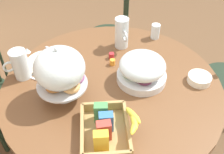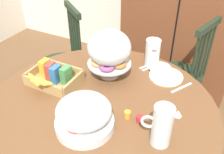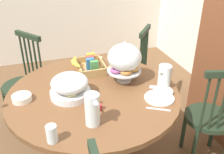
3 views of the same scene
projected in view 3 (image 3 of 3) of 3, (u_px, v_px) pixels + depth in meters
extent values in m
cylinder|color=brown|center=(94.00, 93.00, 1.97)|extent=(1.33, 1.33, 0.04)
cylinder|color=brown|center=(95.00, 127.00, 2.13)|extent=(0.14, 0.14, 0.63)
cylinder|color=#1E2D1E|center=(22.00, 86.00, 2.60)|extent=(0.40, 0.40, 0.04)
cylinder|color=#1E2D1E|center=(7.00, 106.00, 2.68)|extent=(0.04, 0.04, 0.45)
cylinder|color=#1E2D1E|center=(23.00, 116.00, 2.53)|extent=(0.04, 0.04, 0.45)
cylinder|color=#1E2D1E|center=(28.00, 95.00, 2.87)|extent=(0.04, 0.04, 0.45)
cylinder|color=#1E2D1E|center=(45.00, 103.00, 2.73)|extent=(0.04, 0.04, 0.45)
cylinder|color=#1E2D1E|center=(23.00, 57.00, 2.67)|extent=(0.02, 0.02, 0.48)
cylinder|color=#1E2D1E|center=(27.00, 58.00, 2.63)|extent=(0.02, 0.02, 0.48)
cylinder|color=#1E2D1E|center=(31.00, 60.00, 2.60)|extent=(0.02, 0.02, 0.48)
cylinder|color=#1E2D1E|center=(36.00, 62.00, 2.56)|extent=(0.02, 0.02, 0.48)
cylinder|color=#1E2D1E|center=(41.00, 63.00, 2.52)|extent=(0.02, 0.02, 0.48)
cube|color=#1E2D1E|center=(27.00, 36.00, 2.47)|extent=(0.31, 0.24, 0.05)
cylinder|color=#1E2D1E|center=(209.00, 118.00, 2.14)|extent=(0.40, 0.40, 0.04)
cylinder|color=#1E2D1E|center=(213.00, 127.00, 2.37)|extent=(0.04, 0.04, 0.45)
cylinder|color=#1E2D1E|center=(184.00, 128.00, 2.36)|extent=(0.04, 0.04, 0.45)
cylinder|color=#1E2D1E|center=(194.00, 150.00, 2.11)|extent=(0.04, 0.04, 0.45)
cylinder|color=#1E2D1E|center=(223.00, 105.00, 1.88)|extent=(0.02, 0.02, 0.48)
cylinder|color=#1E2D1E|center=(214.00, 105.00, 1.88)|extent=(0.02, 0.02, 0.48)
cylinder|color=#1E2D1E|center=(204.00, 105.00, 1.88)|extent=(0.02, 0.02, 0.48)
cylinder|color=#1E2D1E|center=(129.00, 72.00, 2.89)|extent=(0.40, 0.40, 0.04)
cylinder|color=#1E2D1E|center=(121.00, 81.00, 3.16)|extent=(0.04, 0.04, 0.45)
cylinder|color=#1E2D1E|center=(113.00, 92.00, 2.93)|extent=(0.04, 0.04, 0.45)
cylinder|color=#1E2D1E|center=(143.00, 85.00, 3.07)|extent=(0.04, 0.04, 0.45)
cylinder|color=#1E2D1E|center=(136.00, 97.00, 2.84)|extent=(0.04, 0.04, 0.45)
cylinder|color=#1E2D1E|center=(147.00, 50.00, 2.85)|extent=(0.02, 0.02, 0.48)
cylinder|color=#1E2D1E|center=(145.00, 52.00, 2.79)|extent=(0.02, 0.02, 0.48)
cylinder|color=#1E2D1E|center=(144.00, 54.00, 2.73)|extent=(0.02, 0.02, 0.48)
cylinder|color=#1E2D1E|center=(142.00, 57.00, 2.67)|extent=(0.02, 0.02, 0.48)
cylinder|color=#1E2D1E|center=(140.00, 59.00, 2.61)|extent=(0.02, 0.02, 0.48)
cube|color=#1E2D1E|center=(145.00, 31.00, 2.61)|extent=(0.31, 0.25, 0.05)
cylinder|color=silver|center=(124.00, 80.00, 2.10)|extent=(0.12, 0.12, 0.02)
cylinder|color=silver|center=(124.00, 76.00, 2.09)|extent=(0.03, 0.03, 0.09)
cylinder|color=silver|center=(124.00, 70.00, 2.06)|extent=(0.28, 0.28, 0.01)
torus|color=#B27033|center=(126.00, 72.00, 1.99)|extent=(0.10, 0.10, 0.03)
torus|color=#D19347|center=(133.00, 68.00, 2.04)|extent=(0.10, 0.10, 0.03)
torus|color=#935628|center=(127.00, 65.00, 2.09)|extent=(0.10, 0.10, 0.03)
torus|color=tan|center=(116.00, 66.00, 2.08)|extent=(0.10, 0.10, 0.03)
torus|color=#994C84|center=(116.00, 70.00, 2.01)|extent=(0.10, 0.10, 0.03)
ellipsoid|color=silver|center=(124.00, 57.00, 2.01)|extent=(0.27, 0.27, 0.22)
sphere|color=silver|center=(125.00, 43.00, 1.95)|extent=(0.02, 0.02, 0.02)
cylinder|color=silver|center=(70.00, 93.00, 1.89)|extent=(0.30, 0.30, 0.05)
ellipsoid|color=beige|center=(71.00, 93.00, 1.81)|extent=(0.09, 0.09, 0.03)
ellipsoid|color=#8CBF59|center=(79.00, 87.00, 1.90)|extent=(0.09, 0.09, 0.03)
ellipsoid|color=#6B2D4C|center=(68.00, 84.00, 1.93)|extent=(0.09, 0.09, 0.03)
ellipsoid|color=#CC3D33|center=(61.00, 90.00, 1.86)|extent=(0.09, 0.09, 0.03)
ellipsoid|color=silver|center=(69.00, 82.00, 1.85)|extent=(0.28, 0.28, 0.13)
cylinder|color=silver|center=(92.00, 110.00, 1.56)|extent=(0.09, 0.09, 0.22)
cylinder|color=orange|center=(93.00, 114.00, 1.57)|extent=(0.08, 0.08, 0.15)
cone|color=silver|center=(96.00, 102.00, 1.47)|extent=(0.04, 0.04, 0.03)
torus|color=silver|center=(88.00, 103.00, 1.60)|extent=(0.08, 0.03, 0.07)
cylinder|color=silver|center=(164.00, 77.00, 1.97)|extent=(0.10, 0.10, 0.19)
cylinder|color=white|center=(164.00, 80.00, 1.98)|extent=(0.09, 0.09, 0.13)
cone|color=silver|center=(161.00, 70.00, 1.89)|extent=(0.05, 0.05, 0.03)
torus|color=silver|center=(169.00, 73.00, 2.00)|extent=(0.05, 0.07, 0.07)
cube|color=tan|center=(91.00, 69.00, 2.28)|extent=(0.30, 0.22, 0.01)
cube|color=tan|center=(79.00, 68.00, 2.24)|extent=(0.30, 0.02, 0.07)
cube|color=tan|center=(102.00, 65.00, 2.30)|extent=(0.30, 0.02, 0.07)
cube|color=tan|center=(87.00, 60.00, 2.40)|extent=(0.02, 0.22, 0.07)
cube|color=tan|center=(95.00, 74.00, 2.14)|extent=(0.02, 0.22, 0.07)
cube|color=gold|center=(91.00, 59.00, 2.33)|extent=(0.04, 0.07, 0.11)
cube|color=#B23D33|center=(91.00, 62.00, 2.28)|extent=(0.05, 0.07, 0.11)
cube|color=#336BAD|center=(90.00, 64.00, 2.23)|extent=(0.04, 0.07, 0.11)
cube|color=#47894C|center=(94.00, 67.00, 2.19)|extent=(0.05, 0.07, 0.11)
ellipsoid|color=yellow|center=(74.00, 61.00, 2.23)|extent=(0.14, 0.08, 0.05)
ellipsoid|color=yellow|center=(75.00, 62.00, 2.20)|extent=(0.13, 0.03, 0.05)
ellipsoid|color=yellow|center=(75.00, 64.00, 2.18)|extent=(0.14, 0.08, 0.05)
cylinder|color=white|center=(159.00, 98.00, 1.86)|extent=(0.22, 0.22, 0.01)
cylinder|color=white|center=(163.00, 91.00, 1.93)|extent=(0.15, 0.15, 0.01)
cylinder|color=white|center=(22.00, 98.00, 1.83)|extent=(0.14, 0.14, 0.04)
cylinder|color=silver|center=(52.00, 134.00, 1.44)|extent=(0.06, 0.06, 0.11)
cylinder|color=beige|center=(99.00, 58.00, 2.48)|extent=(0.06, 0.06, 0.02)
cylinder|color=#B7282D|center=(100.00, 107.00, 1.74)|extent=(0.04, 0.04, 0.04)
cylinder|color=orange|center=(97.00, 102.00, 1.80)|extent=(0.04, 0.04, 0.04)
cube|color=silver|center=(160.00, 89.00, 1.99)|extent=(0.10, 0.15, 0.01)
cube|color=silver|center=(160.00, 87.00, 2.01)|extent=(0.10, 0.15, 0.01)
cube|color=silver|center=(158.00, 109.00, 1.74)|extent=(0.10, 0.15, 0.01)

